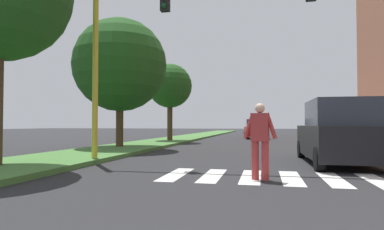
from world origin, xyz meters
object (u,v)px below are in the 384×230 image
tree_far (170,86)px  pedestrian_performer (260,137)px  suv_crossing (338,134)px  traffic_light_gantry (162,24)px  sedan_midblock (255,130)px  tree_mid (120,65)px

tree_far → pedestrian_performer: size_ratio=3.10×
pedestrian_performer → suv_crossing: size_ratio=0.36×
traffic_light_gantry → suv_crossing: traffic_light_gantry is taller
pedestrian_performer → tree_far: bearing=113.2°
tree_far → pedestrian_performer: (6.21, -14.49, -2.91)m
suv_crossing → pedestrian_performer: bearing=-123.7°
pedestrian_performer → suv_crossing: (2.32, 3.48, -0.00)m
tree_far → sedan_midblock: tree_far is taller
tree_mid → suv_crossing: 10.60m
sedan_midblock → tree_mid: bearing=-113.0°
suv_crossing → sedan_midblock: suv_crossing is taller
suv_crossing → sedan_midblock: 19.04m
tree_far → sedan_midblock: size_ratio=1.19×
traffic_light_gantry → pedestrian_performer: bearing=-37.0°
tree_mid → traffic_light_gantry: size_ratio=0.80×
tree_mid → tree_far: bearing=84.7°
pedestrian_performer → suv_crossing: suv_crossing is taller
tree_far → traffic_light_gantry: bearing=-75.1°
tree_mid → pedestrian_performer: (6.84, -7.73, -3.21)m
tree_mid → pedestrian_performer: size_ratio=3.73×
traffic_light_gantry → tree_far: bearing=104.9°
tree_mid → tree_far: tree_mid is taller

